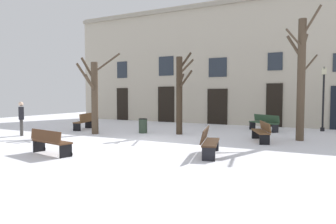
{
  "coord_description": "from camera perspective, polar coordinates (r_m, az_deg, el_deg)",
  "views": [
    {
      "loc": [
        6.4,
        -10.89,
        1.98
      ],
      "look_at": [
        0.0,
        1.74,
        1.17
      ],
      "focal_mm": 32.01,
      "sensor_mm": 36.0,
      "label": 1
    }
  ],
  "objects": [
    {
      "name": "bench_back_to_back_right",
      "position": [
        17.8,
        -15.71,
        -1.74
      ],
      "size": [
        0.94,
        1.69,
        0.94
      ],
      "rotation": [
        0.0,
        0.0,
        5.01
      ],
      "color": "brown",
      "rests_on": "ground"
    },
    {
      "name": "person_by_shop_door",
      "position": [
        16.19,
        -26.16,
        -0.86
      ],
      "size": [
        0.44,
        0.39,
        1.65
      ],
      "rotation": [
        0.0,
        0.0,
        2.56
      ],
      "color": "#403D3A",
      "rests_on": "ground"
    },
    {
      "name": "tree_near_facade",
      "position": [
        15.06,
        2.31,
        3.77
      ],
      "size": [
        1.42,
        2.41,
        4.12
      ],
      "color": "#382B1E",
      "rests_on": "ground"
    },
    {
      "name": "bench_near_lamp",
      "position": [
        9.93,
        7.83,
        -5.55
      ],
      "size": [
        0.92,
        1.93,
        0.9
      ],
      "rotation": [
        0.0,
        0.0,
        1.81
      ],
      "color": "#3D2819",
      "rests_on": "ground"
    },
    {
      "name": "bench_by_litter_bin",
      "position": [
        17.36,
        17.85,
        -1.89
      ],
      "size": [
        1.78,
        1.54,
        0.89
      ],
      "rotation": [
        0.0,
        0.0,
        5.62
      ],
      "color": "#2D4C33",
      "rests_on": "ground"
    },
    {
      "name": "bench_facing_shops",
      "position": [
        10.71,
        -21.54,
        -5.27
      ],
      "size": [
        1.8,
        0.8,
        0.84
      ],
      "rotation": [
        0.0,
        0.0,
        2.95
      ],
      "color": "#51331E",
      "rests_on": "ground"
    },
    {
      "name": "litter_bin",
      "position": [
        15.64,
        -4.79,
        -2.62
      ],
      "size": [
        0.47,
        0.47,
        0.76
      ],
      "color": "#2D3D2D",
      "rests_on": "ground"
    },
    {
      "name": "ground_plane",
      "position": [
        12.78,
        -3.54,
        -5.66
      ],
      "size": [
        36.41,
        36.41,
        0.0
      ],
      "primitive_type": "plane",
      "color": "white"
    },
    {
      "name": "tree_center",
      "position": [
        15.61,
        -13.9,
        3.32
      ],
      "size": [
        1.98,
        1.78,
        4.13
      ],
      "color": "#4C3D2D",
      "rests_on": "ground"
    },
    {
      "name": "streetlamp",
      "position": [
        18.36,
        27.5,
        3.46
      ],
      "size": [
        0.3,
        0.3,
        3.52
      ],
      "color": "black",
      "rests_on": "ground"
    },
    {
      "name": "building_facade",
      "position": [
        20.88,
        9.0,
        9.26
      ],
      "size": [
        22.76,
        0.6,
        8.29
      ],
      "color": "#BCB29E",
      "rests_on": "ground"
    },
    {
      "name": "bench_near_center_tree",
      "position": [
        13.35,
        17.4,
        -3.52
      ],
      "size": [
        1.1,
        1.89,
        0.84
      ],
      "rotation": [
        0.0,
        0.0,
        5.08
      ],
      "color": "brown",
      "rests_on": "ground"
    },
    {
      "name": "tree_right_of_center",
      "position": [
        14.18,
        24.04,
        6.22
      ],
      "size": [
        1.44,
        2.3,
        5.65
      ],
      "color": "#4C3D2D",
      "rests_on": "ground"
    }
  ]
}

